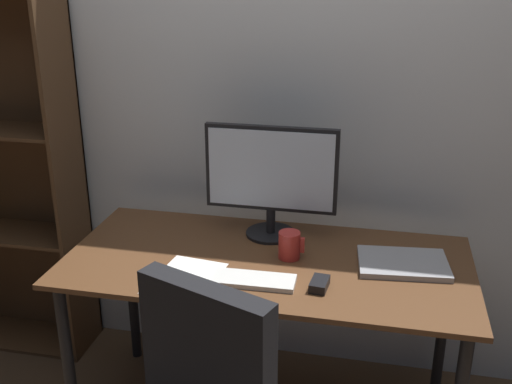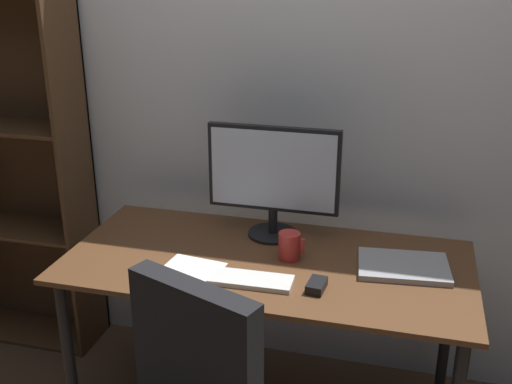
{
  "view_description": "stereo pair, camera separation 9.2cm",
  "coord_description": "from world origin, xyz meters",
  "px_view_note": "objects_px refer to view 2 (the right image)",
  "views": [
    {
      "loc": [
        0.39,
        -1.99,
        1.79
      ],
      "look_at": [
        -0.04,
        0.01,
        1.0
      ],
      "focal_mm": 42.81,
      "sensor_mm": 36.0,
      "label": 1
    },
    {
      "loc": [
        0.47,
        -1.97,
        1.79
      ],
      "look_at": [
        -0.04,
        0.01,
        1.0
      ],
      "focal_mm": 42.81,
      "sensor_mm": 36.0,
      "label": 2
    }
  ],
  "objects_px": {
    "monitor": "(273,175)",
    "keyboard": "(251,280)",
    "bookshelf": "(10,178)",
    "mouse": "(317,286)",
    "coffee_mug": "(290,246)",
    "laptop": "(403,266)",
    "desk": "(267,280)"
  },
  "relations": [
    {
      "from": "monitor",
      "to": "keyboard",
      "type": "distance_m",
      "value": 0.47
    },
    {
      "from": "bookshelf",
      "to": "keyboard",
      "type": "bearing_deg",
      "value": -22.07
    },
    {
      "from": "mouse",
      "to": "coffee_mug",
      "type": "height_order",
      "value": "coffee_mug"
    },
    {
      "from": "coffee_mug",
      "to": "bookshelf",
      "type": "height_order",
      "value": "bookshelf"
    },
    {
      "from": "keyboard",
      "to": "laptop",
      "type": "relative_size",
      "value": 0.91
    },
    {
      "from": "keyboard",
      "to": "mouse",
      "type": "bearing_deg",
      "value": 0.61
    },
    {
      "from": "monitor",
      "to": "bookshelf",
      "type": "height_order",
      "value": "bookshelf"
    },
    {
      "from": "desk",
      "to": "coffee_mug",
      "type": "height_order",
      "value": "coffee_mug"
    },
    {
      "from": "desk",
      "to": "coffee_mug",
      "type": "xyz_separation_m",
      "value": [
        0.08,
        0.03,
        0.14
      ]
    },
    {
      "from": "laptop",
      "to": "bookshelf",
      "type": "height_order",
      "value": "bookshelf"
    },
    {
      "from": "desk",
      "to": "mouse",
      "type": "relative_size",
      "value": 15.68
    },
    {
      "from": "mouse",
      "to": "keyboard",
      "type": "bearing_deg",
      "value": -172.34
    },
    {
      "from": "coffee_mug",
      "to": "laptop",
      "type": "xyz_separation_m",
      "value": [
        0.42,
        0.02,
        -0.04
      ]
    },
    {
      "from": "monitor",
      "to": "coffee_mug",
      "type": "distance_m",
      "value": 0.3
    },
    {
      "from": "monitor",
      "to": "keyboard",
      "type": "height_order",
      "value": "monitor"
    },
    {
      "from": "laptop",
      "to": "bookshelf",
      "type": "xyz_separation_m",
      "value": [
        -1.83,
        0.31,
        0.07
      ]
    },
    {
      "from": "monitor",
      "to": "coffee_mug",
      "type": "xyz_separation_m",
      "value": [
        0.11,
        -0.18,
        -0.21
      ]
    },
    {
      "from": "laptop",
      "to": "monitor",
      "type": "bearing_deg",
      "value": 156.77
    },
    {
      "from": "desk",
      "to": "laptop",
      "type": "distance_m",
      "value": 0.51
    },
    {
      "from": "laptop",
      "to": "desk",
      "type": "bearing_deg",
      "value": -179.87
    },
    {
      "from": "monitor",
      "to": "coffee_mug",
      "type": "bearing_deg",
      "value": -59.82
    },
    {
      "from": "coffee_mug",
      "to": "mouse",
      "type": "bearing_deg",
      "value": -56.25
    },
    {
      "from": "desk",
      "to": "monitor",
      "type": "height_order",
      "value": "monitor"
    },
    {
      "from": "monitor",
      "to": "keyboard",
      "type": "relative_size",
      "value": 1.8
    },
    {
      "from": "desk",
      "to": "bookshelf",
      "type": "xyz_separation_m",
      "value": [
        -1.34,
        0.36,
        0.16
      ]
    },
    {
      "from": "keyboard",
      "to": "coffee_mug",
      "type": "distance_m",
      "value": 0.23
    },
    {
      "from": "mouse",
      "to": "laptop",
      "type": "bearing_deg",
      "value": 44.3
    },
    {
      "from": "coffee_mug",
      "to": "desk",
      "type": "bearing_deg",
      "value": -158.43
    },
    {
      "from": "desk",
      "to": "mouse",
      "type": "bearing_deg",
      "value": -38.78
    },
    {
      "from": "desk",
      "to": "monitor",
      "type": "bearing_deg",
      "value": 97.51
    },
    {
      "from": "keyboard",
      "to": "mouse",
      "type": "relative_size",
      "value": 3.02
    },
    {
      "from": "desk",
      "to": "keyboard",
      "type": "bearing_deg",
      "value": -94.02
    }
  ]
}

